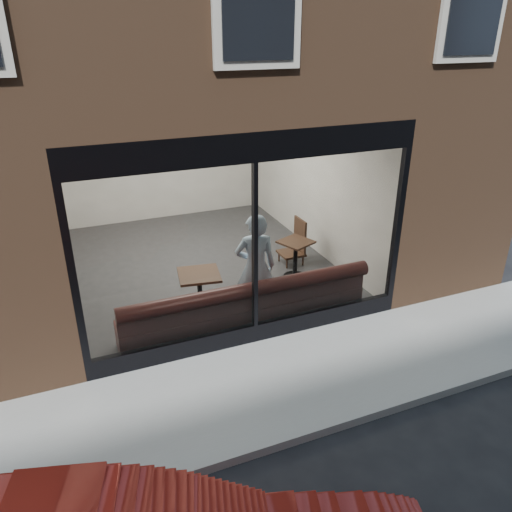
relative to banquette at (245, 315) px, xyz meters
name	(u,v)px	position (x,y,z in m)	size (l,w,h in m)	color
ground	(320,431)	(0.00, -2.45, -0.23)	(120.00, 120.00, 0.00)	black
sidewalk_near	(284,381)	(0.00, -1.45, -0.22)	(40.00, 2.00, 0.01)	gray
kerb_near	(322,430)	(0.00, -2.50, -0.17)	(40.00, 0.10, 0.12)	gray
host_building_pier_right	(300,142)	(3.75, 5.55, 1.38)	(2.50, 12.00, 3.20)	brown
host_building_backfill	(139,133)	(0.00, 8.55, 1.38)	(5.00, 6.00, 3.20)	brown
cafe_floor	(200,263)	(0.00, 2.55, -0.21)	(6.00, 6.00, 0.00)	#2D2D30
cafe_ceiling	(192,102)	(0.00, 2.55, 2.97)	(6.00, 6.00, 0.00)	white
cafe_wall_back	(161,155)	(0.00, 5.54, 1.37)	(5.00, 5.00, 0.00)	beige
cafe_wall_left	(58,205)	(-2.49, 2.55, 1.37)	(6.00, 6.00, 0.00)	beige
cafe_wall_right	(312,175)	(2.49, 2.55, 1.37)	(6.00, 6.00, 0.00)	beige
storefront_kick	(255,332)	(0.00, -0.40, -0.08)	(5.00, 0.10, 0.30)	black
storefront_header	(255,147)	(0.00, -0.40, 2.77)	(5.00, 0.10, 0.40)	black
storefront_mullion	(255,249)	(0.00, -0.40, 1.32)	(0.06, 0.10, 2.50)	black
storefront_glass	(256,250)	(0.00, -0.43, 1.33)	(4.80, 4.80, 0.00)	white
banquette	(245,315)	(0.00, 0.00, 0.00)	(4.00, 0.55, 0.45)	#361314
person	(255,267)	(0.29, 0.27, 0.68)	(0.66, 0.43, 1.81)	#A4C4DF
cafe_table_left	(199,275)	(-0.54, 0.68, 0.52)	(0.66, 0.66, 0.04)	#302012
cafe_table_right	(296,242)	(1.53, 1.29, 0.52)	(0.55, 0.55, 0.04)	#302012
cafe_chair_right	(291,253)	(1.72, 1.86, 0.01)	(0.47, 0.47, 0.04)	#302012
wall_poster	(61,206)	(-2.45, 2.52, 1.36)	(0.02, 0.61, 0.81)	white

